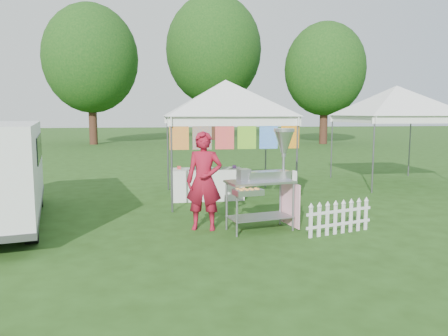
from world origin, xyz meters
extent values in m
plane|color=#234212|center=(0.00, 0.00, 0.00)|extent=(120.00, 120.00, 0.00)
cylinder|color=#59595E|center=(-1.42, 2.08, 1.05)|extent=(0.04, 0.04, 2.10)
cylinder|color=#59595E|center=(1.42, 2.08, 1.05)|extent=(0.04, 0.04, 2.10)
cylinder|color=#59595E|center=(-1.42, 4.92, 1.05)|extent=(0.04, 0.04, 2.10)
cylinder|color=#59595E|center=(1.42, 4.92, 1.05)|extent=(0.04, 0.04, 2.10)
cube|color=white|center=(0.00, 2.08, 2.00)|extent=(3.00, 0.03, 0.22)
cube|color=white|center=(0.00, 4.92, 2.00)|extent=(3.00, 0.03, 0.22)
pyramid|color=white|center=(0.00, 3.50, 3.00)|extent=(4.24, 4.24, 0.90)
cylinder|color=#59595E|center=(0.00, 2.08, 2.08)|extent=(3.00, 0.03, 0.03)
cube|color=red|center=(-1.25, 2.08, 1.73)|extent=(0.42, 0.01, 0.70)
cube|color=orange|center=(-0.75, 2.08, 1.73)|extent=(0.42, 0.01, 0.70)
cube|color=#D91B5A|center=(-0.25, 2.08, 1.73)|extent=(0.42, 0.01, 0.70)
cube|color=#1A9F1F|center=(0.25, 2.08, 1.73)|extent=(0.42, 0.01, 0.70)
cube|color=#1927CC|center=(0.75, 2.08, 1.73)|extent=(0.42, 0.01, 0.70)
cube|color=red|center=(1.25, 2.08, 1.73)|extent=(0.42, 0.01, 0.70)
cylinder|color=#59595E|center=(4.08, 3.58, 1.05)|extent=(0.04, 0.04, 2.10)
cylinder|color=#59595E|center=(4.08, 6.42, 1.05)|extent=(0.04, 0.04, 2.10)
cylinder|color=#59595E|center=(6.92, 6.42, 1.05)|extent=(0.04, 0.04, 2.10)
cube|color=white|center=(5.50, 3.58, 2.00)|extent=(3.00, 0.03, 0.22)
cube|color=white|center=(5.50, 6.42, 2.00)|extent=(3.00, 0.03, 0.22)
pyramid|color=white|center=(5.50, 5.00, 3.00)|extent=(4.24, 4.24, 0.90)
cylinder|color=#59595E|center=(5.50, 3.58, 2.08)|extent=(3.00, 0.03, 0.03)
cylinder|color=#3E2116|center=(-6.00, 24.00, 1.98)|extent=(0.56, 0.56, 3.96)
ellipsoid|color=#2E5818|center=(-6.00, 24.00, 5.85)|extent=(6.40, 6.40, 7.36)
cylinder|color=#3E2116|center=(3.00, 28.00, 2.42)|extent=(0.56, 0.56, 4.84)
ellipsoid|color=#2E5818|center=(3.00, 28.00, 7.15)|extent=(7.60, 7.60, 8.74)
cylinder|color=#3E2116|center=(10.00, 22.00, 1.76)|extent=(0.56, 0.56, 3.52)
ellipsoid|color=#2E5818|center=(10.00, 22.00, 5.20)|extent=(5.60, 5.60, 6.44)
cylinder|color=gray|center=(-0.37, -0.04, 0.46)|extent=(0.05, 0.05, 0.92)
cylinder|color=gray|center=(0.73, 0.18, 0.46)|extent=(0.05, 0.05, 0.92)
cylinder|color=gray|center=(-0.47, 0.46, 0.46)|extent=(0.05, 0.05, 0.92)
cylinder|color=gray|center=(0.63, 0.68, 0.46)|extent=(0.05, 0.05, 0.92)
cube|color=gray|center=(0.13, 0.32, 0.26)|extent=(1.26, 0.80, 0.02)
cube|color=#B7B7BC|center=(0.13, 0.32, 0.92)|extent=(1.32, 0.84, 0.04)
cube|color=#B7B7BC|center=(0.30, 0.41, 1.02)|extent=(0.90, 0.42, 0.15)
cube|color=gray|center=(-0.18, 0.31, 1.05)|extent=(0.24, 0.26, 0.22)
cylinder|color=gray|center=(0.62, 0.47, 1.38)|extent=(0.06, 0.06, 0.92)
cone|color=#B7B7BC|center=(0.62, 0.47, 1.63)|extent=(0.43, 0.43, 0.41)
cylinder|color=#B7B7BC|center=(0.62, 0.47, 1.86)|extent=(0.46, 0.46, 0.06)
cube|color=#B7B7BC|center=(-0.19, -0.14, 0.82)|extent=(0.54, 0.40, 0.10)
cube|color=#FEABBD|center=(0.74, 0.44, 0.46)|extent=(0.17, 0.75, 0.83)
cube|color=white|center=(0.74, 0.15, 1.04)|extent=(0.04, 0.14, 0.18)
imported|color=maroon|center=(-0.88, 0.55, 0.92)|extent=(0.76, 0.60, 1.84)
cube|color=black|center=(-4.17, 2.18, 1.46)|extent=(0.57, 2.54, 0.52)
cylinder|color=black|center=(-3.85, 0.12, 0.32)|extent=(0.34, 0.67, 0.64)
cylinder|color=black|center=(-4.49, 3.07, 0.32)|extent=(0.34, 0.67, 0.64)
cube|color=silver|center=(0.89, -0.32, 0.28)|extent=(0.07, 0.04, 0.56)
cube|color=silver|center=(1.06, -0.27, 0.28)|extent=(0.07, 0.04, 0.56)
cube|color=silver|center=(1.24, -0.22, 0.28)|extent=(0.07, 0.04, 0.56)
cube|color=silver|center=(1.41, -0.17, 0.28)|extent=(0.07, 0.04, 0.56)
cube|color=silver|center=(1.58, -0.12, 0.28)|extent=(0.07, 0.04, 0.56)
cube|color=silver|center=(1.75, -0.07, 0.28)|extent=(0.07, 0.04, 0.56)
cube|color=silver|center=(1.93, -0.02, 0.28)|extent=(0.07, 0.04, 0.56)
cube|color=silver|center=(2.10, 0.03, 0.28)|extent=(0.07, 0.04, 0.56)
cube|color=silver|center=(1.49, -0.15, 0.18)|extent=(1.39, 0.43, 0.05)
cube|color=silver|center=(1.49, -0.15, 0.42)|extent=(1.39, 0.43, 0.05)
cube|color=white|center=(-0.49, 3.40, 0.39)|extent=(1.80, 0.70, 0.78)
camera|label=1|loc=(-1.77, -7.43, 2.18)|focal=35.00mm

